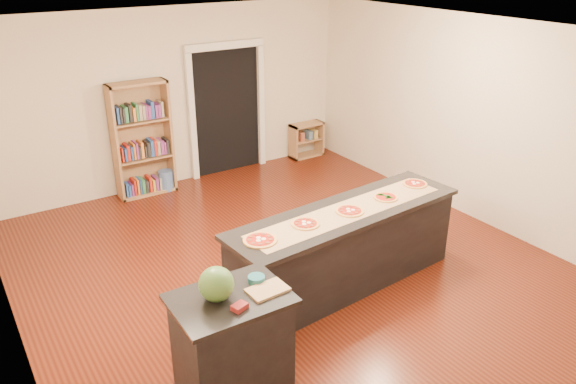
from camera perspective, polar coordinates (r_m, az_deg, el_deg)
room at (r=6.18m, az=1.01°, el=2.76°), size 6.00×7.00×2.80m
doorway at (r=9.53m, az=-6.25°, el=8.98°), size 1.40×0.09×2.21m
kitchen_island at (r=6.40m, az=5.82°, el=-5.70°), size 2.89×0.78×0.95m
side_counter at (r=5.01m, az=-5.68°, el=-15.06°), size 0.97×0.71×0.96m
bookshelf at (r=8.90m, az=-14.59°, el=5.17°), size 0.89×0.32×1.78m
low_shelf at (r=10.42m, az=1.89°, el=5.32°), size 0.63×0.27×0.63m
waste_bin at (r=9.20m, az=-12.27°, el=1.17°), size 0.23×0.23×0.33m
kraft_paper at (r=6.17m, az=6.14°, el=-1.94°), size 2.53×0.64×0.00m
watermelon at (r=4.64m, az=-7.30°, el=-9.26°), size 0.29×0.29×0.29m
cutting_board at (r=4.78m, az=-2.09°, el=-9.90°), size 0.35×0.24×0.02m
package_red at (r=4.57m, az=-4.95°, el=-11.54°), size 0.15×0.12×0.04m
package_teal at (r=4.89m, az=-3.24°, el=-8.82°), size 0.15×0.15×0.06m
pizza_a at (r=5.53m, az=-2.86°, el=-4.89°), size 0.34×0.34×0.02m
pizza_b at (r=5.84m, az=1.78°, el=-3.23°), size 0.31×0.31×0.02m
pizza_c at (r=6.15m, az=6.28°, el=-1.92°), size 0.30×0.30×0.02m
pizza_d at (r=6.54m, az=9.90°, el=-0.53°), size 0.29×0.29×0.02m
pizza_e at (r=6.98m, az=12.76°, el=0.83°), size 0.29×0.29×0.02m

